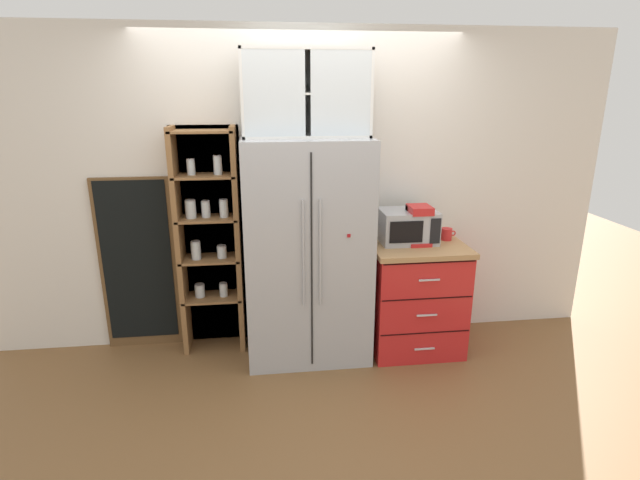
{
  "coord_description": "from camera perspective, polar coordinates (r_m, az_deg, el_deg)",
  "views": [
    {
      "loc": [
        -0.35,
        -3.56,
        2.07
      ],
      "look_at": [
        0.1,
        0.04,
        0.96
      ],
      "focal_mm": 27.46,
      "sensor_mm": 36.0,
      "label": 1
    }
  ],
  "objects": [
    {
      "name": "mug_charcoal",
      "position": [
        3.94,
        11.37,
        0.22
      ],
      "size": [
        0.12,
        0.09,
        0.1
      ],
      "color": "#2D2D33",
      "rests_on": "counter_cabinet"
    },
    {
      "name": "bottle_amber",
      "position": [
        4.0,
        11.04,
        1.31
      ],
      "size": [
        0.06,
        0.06,
        0.24
      ],
      "color": "brown",
      "rests_on": "counter_cabinet"
    },
    {
      "name": "ground_plane",
      "position": [
        4.13,
        -1.35,
        -13.01
      ],
      "size": [
        10.81,
        10.81,
        0.0
      ],
      "primitive_type": "plane",
      "color": "brown"
    },
    {
      "name": "bottle_cobalt",
      "position": [
        3.99,
        11.05,
        1.61
      ],
      "size": [
        0.07,
        0.07,
        0.28
      ],
      "color": "navy",
      "rests_on": "counter_cabinet"
    },
    {
      "name": "coffee_maker",
      "position": [
        3.93,
        11.33,
        1.81
      ],
      "size": [
        0.17,
        0.2,
        0.31
      ],
      "color": "red",
      "rests_on": "counter_cabinet"
    },
    {
      "name": "pantry_shelf_column",
      "position": [
        4.02,
        -12.76,
        0.35
      ],
      "size": [
        0.53,
        0.3,
        1.82
      ],
      "color": "brown",
      "rests_on": "ground"
    },
    {
      "name": "wall_back_cream",
      "position": [
        4.05,
        -2.06,
        5.74
      ],
      "size": [
        5.1,
        0.1,
        2.55
      ],
      "primitive_type": "cube",
      "color": "silver",
      "rests_on": "ground"
    },
    {
      "name": "microwave",
      "position": [
        3.96,
        10.19,
        1.59
      ],
      "size": [
        0.44,
        0.33,
        0.26
      ],
      "color": "#ADAFB5",
      "rests_on": "counter_cabinet"
    },
    {
      "name": "chalkboard_menu",
      "position": [
        4.23,
        -20.42,
        -2.66
      ],
      "size": [
        0.6,
        0.04,
        1.43
      ],
      "color": "brown",
      "rests_on": "ground"
    },
    {
      "name": "refrigerator",
      "position": [
        3.8,
        -1.49,
        -1.31
      ],
      "size": [
        0.95,
        0.65,
        1.74
      ],
      "color": "#ADAFB5",
      "rests_on": "ground"
    },
    {
      "name": "counter_cabinet",
      "position": [
        4.12,
        10.87,
        -6.35
      ],
      "size": [
        0.75,
        0.67,
        0.9
      ],
      "color": "red",
      "rests_on": "ground"
    },
    {
      "name": "upper_cabinet",
      "position": [
        3.66,
        -1.72,
        16.64
      ],
      "size": [
        0.91,
        0.32,
        0.61
      ],
      "color": "silver",
      "rests_on": "refrigerator"
    },
    {
      "name": "mug_red",
      "position": [
        4.1,
        14.53,
        0.68
      ],
      "size": [
        0.12,
        0.09,
        0.1
      ],
      "color": "red",
      "rests_on": "counter_cabinet"
    }
  ]
}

